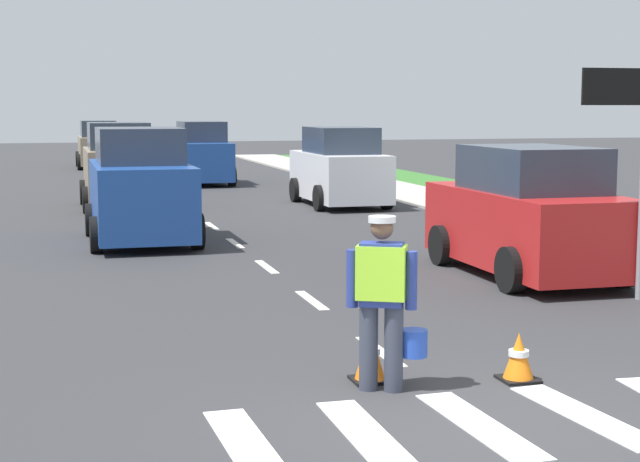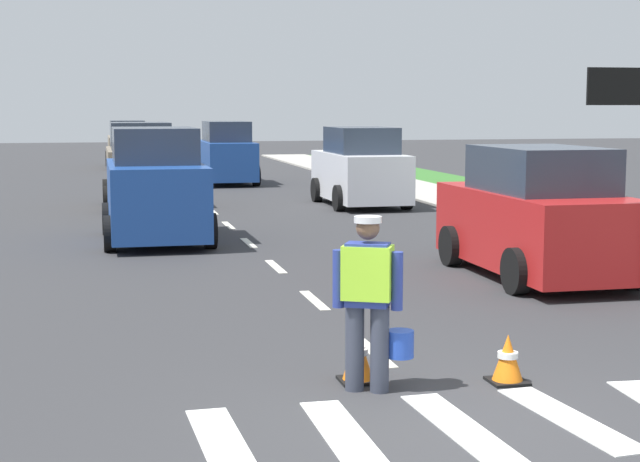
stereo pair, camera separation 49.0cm
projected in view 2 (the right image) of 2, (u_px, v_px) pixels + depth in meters
name	position (u px, v px, depth m)	size (l,w,h in m)	color
ground_plane	(199.00, 200.00, 28.62)	(96.00, 96.00, 0.00)	#333335
sidewalk_right	(624.00, 244.00, 19.57)	(2.40, 72.00, 0.14)	#B2ADA3
crosswalk_stripes	(460.00, 427.00, 8.36)	(4.46, 1.93, 0.01)	white
lane_center_line	(186.00, 188.00, 32.68)	(0.14, 46.40, 0.01)	silver
road_worker	(370.00, 294.00, 9.33)	(0.75, 0.45, 1.67)	#383D4C
lane_direction_sign	(636.00, 127.00, 13.42)	(1.16, 0.11, 3.20)	gray
traffic_cone_near	(508.00, 359.00, 9.69)	(0.36, 0.36, 0.48)	black
traffic_cone_far	(358.00, 356.00, 9.72)	(0.36, 0.36, 0.53)	black
car_parked_curbside	(537.00, 217.00, 15.63)	(2.05, 4.31, 2.06)	red
car_outgoing_far	(226.00, 155.00, 34.68)	(1.90, 4.31, 2.17)	#1E4799
car_oncoming_second	(141.00, 168.00, 26.57)	(2.01, 3.81, 2.26)	gray
car_oncoming_lead	(155.00, 189.00, 19.79)	(2.09, 4.08, 2.27)	#1E4799
car_oncoming_third	(128.00, 146.00, 43.89)	(1.91, 4.34, 2.07)	gray
car_parked_far	(360.00, 169.00, 26.94)	(2.03, 4.23, 2.13)	silver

